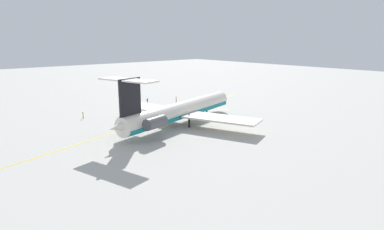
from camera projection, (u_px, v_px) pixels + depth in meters
The scene contains 7 objects.
ground at pixel (141, 121), 81.48m from camera, with size 365.21×365.21×0.00m, color #B7B5AD.
main_jetliner at pixel (178, 111), 76.35m from camera, with size 42.73×38.23×12.63m.
ground_crew_near_nose at pixel (147, 100), 102.60m from camera, with size 0.30×0.37×1.77m.
ground_crew_near_tail at pixel (83, 115), 83.27m from camera, with size 0.32×0.34×1.72m.
ground_crew_portside at pixel (176, 98), 105.91m from camera, with size 0.41×0.27×1.71m.
safety_cone_nose at pixel (187, 103), 102.51m from camera, with size 0.40×0.40×0.55m, color #EA590F.
taxiway_centreline at pixel (160, 118), 84.33m from camera, with size 93.31×0.36×0.01m, color gold.
Camera 1 is at (42.16, 68.06, 19.89)m, focal length 30.56 mm.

